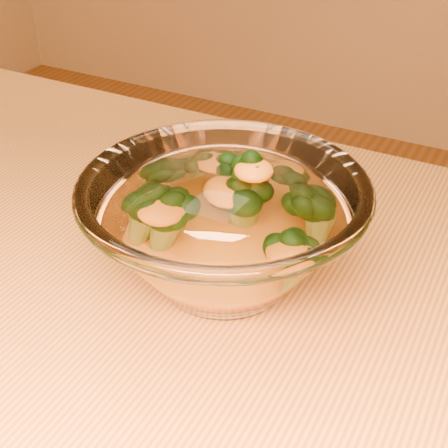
% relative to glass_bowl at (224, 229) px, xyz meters
% --- Properties ---
extents(glass_bowl, '(0.22, 0.22, 0.10)m').
position_rel_glass_bowl_xyz_m(glass_bowl, '(0.00, 0.00, 0.00)').
color(glass_bowl, white).
rests_on(glass_bowl, table).
extents(cheese_sauce, '(0.11, 0.11, 0.03)m').
position_rel_glass_bowl_xyz_m(cheese_sauce, '(0.00, 0.00, -0.02)').
color(cheese_sauce, orange).
rests_on(cheese_sauce, glass_bowl).
extents(broccoli_heap, '(0.16, 0.12, 0.07)m').
position_rel_glass_bowl_xyz_m(broccoli_heap, '(-0.01, 0.02, 0.01)').
color(broccoli_heap, black).
rests_on(broccoli_heap, cheese_sauce).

